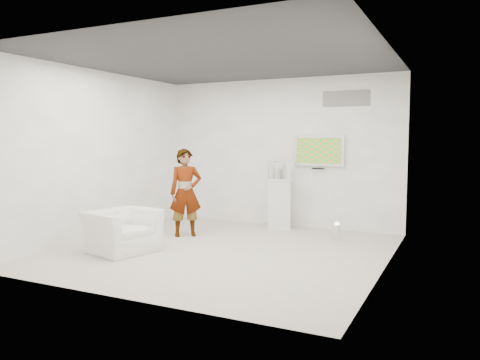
{
  "coord_description": "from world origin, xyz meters",
  "views": [
    {
      "loc": [
        3.44,
        -6.51,
        1.78
      ],
      "look_at": [
        0.01,
        0.6,
        1.09
      ],
      "focal_mm": 35.0,
      "sensor_mm": 36.0,
      "label": 1
    }
  ],
  "objects_px": {
    "armchair": "(122,231)",
    "floor_uplight": "(337,231)",
    "pedestal": "(279,203)",
    "person": "(186,193)",
    "tv": "(319,151)"
  },
  "relations": [
    {
      "from": "armchair",
      "to": "floor_uplight",
      "type": "bearing_deg",
      "value": -37.3
    },
    {
      "from": "pedestal",
      "to": "person",
      "type": "bearing_deg",
      "value": -131.72
    },
    {
      "from": "pedestal",
      "to": "floor_uplight",
      "type": "relative_size",
      "value": 3.29
    },
    {
      "from": "person",
      "to": "armchair",
      "type": "relative_size",
      "value": 1.59
    },
    {
      "from": "person",
      "to": "pedestal",
      "type": "relative_size",
      "value": 1.6
    },
    {
      "from": "pedestal",
      "to": "floor_uplight",
      "type": "height_order",
      "value": "pedestal"
    },
    {
      "from": "armchair",
      "to": "floor_uplight",
      "type": "height_order",
      "value": "armchair"
    },
    {
      "from": "tv",
      "to": "person",
      "type": "bearing_deg",
      "value": -138.7
    },
    {
      "from": "tv",
      "to": "person",
      "type": "relative_size",
      "value": 0.62
    },
    {
      "from": "person",
      "to": "pedestal",
      "type": "xyz_separation_m",
      "value": [
        1.28,
        1.43,
        -0.3
      ]
    },
    {
      "from": "tv",
      "to": "person",
      "type": "distance_m",
      "value": 2.75
    },
    {
      "from": "person",
      "to": "armchair",
      "type": "xyz_separation_m",
      "value": [
        -0.27,
        -1.45,
        -0.47
      ]
    },
    {
      "from": "tv",
      "to": "person",
      "type": "height_order",
      "value": "tv"
    },
    {
      "from": "tv",
      "to": "floor_uplight",
      "type": "height_order",
      "value": "tv"
    },
    {
      "from": "armchair",
      "to": "floor_uplight",
      "type": "relative_size",
      "value": 3.33
    }
  ]
}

